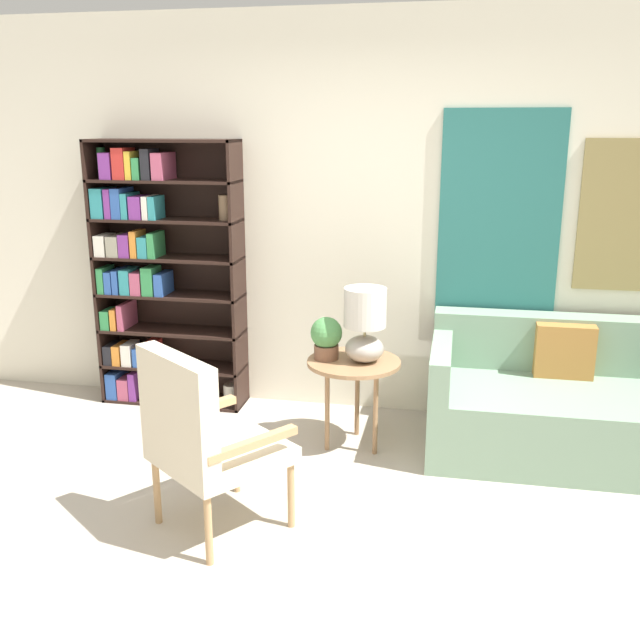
{
  "coord_description": "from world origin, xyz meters",
  "views": [
    {
      "loc": [
        0.83,
        -2.77,
        1.97
      ],
      "look_at": [
        0.08,
        1.04,
        0.9
      ],
      "focal_mm": 40.0,
      "sensor_mm": 36.0,
      "label": 1
    }
  ],
  "objects_px": {
    "bookshelf": "(153,269)",
    "armchair": "(201,432)",
    "side_table": "(354,369)",
    "potted_plant": "(326,337)",
    "couch": "(563,405)",
    "table_lamp": "(365,323)"
  },
  "relations": [
    {
      "from": "bookshelf",
      "to": "potted_plant",
      "type": "xyz_separation_m",
      "value": [
        1.34,
        -0.5,
        -0.27
      ]
    },
    {
      "from": "bookshelf",
      "to": "couch",
      "type": "relative_size",
      "value": 1.15
    },
    {
      "from": "potted_plant",
      "to": "armchair",
      "type": "bearing_deg",
      "value": -109.53
    },
    {
      "from": "bookshelf",
      "to": "table_lamp",
      "type": "height_order",
      "value": "bookshelf"
    },
    {
      "from": "armchair",
      "to": "couch",
      "type": "xyz_separation_m",
      "value": [
        1.86,
        1.33,
        -0.25
      ]
    },
    {
      "from": "bookshelf",
      "to": "side_table",
      "type": "distance_m",
      "value": 1.66
    },
    {
      "from": "couch",
      "to": "side_table",
      "type": "distance_m",
      "value": 1.32
    },
    {
      "from": "table_lamp",
      "to": "potted_plant",
      "type": "relative_size",
      "value": 1.74
    },
    {
      "from": "bookshelf",
      "to": "couch",
      "type": "height_order",
      "value": "bookshelf"
    },
    {
      "from": "bookshelf",
      "to": "armchair",
      "type": "relative_size",
      "value": 1.96
    },
    {
      "from": "side_table",
      "to": "table_lamp",
      "type": "height_order",
      "value": "table_lamp"
    },
    {
      "from": "bookshelf",
      "to": "table_lamp",
      "type": "bearing_deg",
      "value": -17.87
    },
    {
      "from": "bookshelf",
      "to": "potted_plant",
      "type": "height_order",
      "value": "bookshelf"
    },
    {
      "from": "couch",
      "to": "bookshelf",
      "type": "bearing_deg",
      "value": 173.78
    },
    {
      "from": "armchair",
      "to": "couch",
      "type": "relative_size",
      "value": 0.59
    },
    {
      "from": "table_lamp",
      "to": "potted_plant",
      "type": "distance_m",
      "value": 0.26
    },
    {
      "from": "side_table",
      "to": "bookshelf",
      "type": "bearing_deg",
      "value": 161.56
    },
    {
      "from": "armchair",
      "to": "potted_plant",
      "type": "bearing_deg",
      "value": 70.47
    },
    {
      "from": "armchair",
      "to": "side_table",
      "type": "bearing_deg",
      "value": 63.02
    },
    {
      "from": "armchair",
      "to": "potted_plant",
      "type": "distance_m",
      "value": 1.22
    },
    {
      "from": "armchair",
      "to": "side_table",
      "type": "xyz_separation_m",
      "value": [
        0.58,
        1.13,
        -0.03
      ]
    },
    {
      "from": "side_table",
      "to": "couch",
      "type": "bearing_deg",
      "value": 8.85
    }
  ]
}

